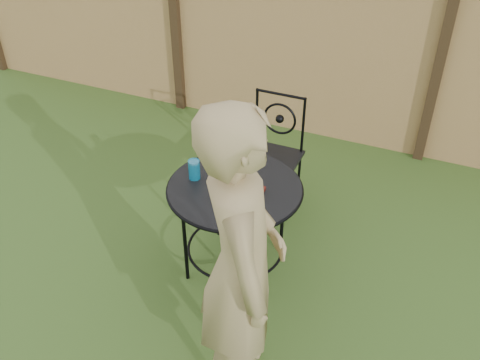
{
  "coord_description": "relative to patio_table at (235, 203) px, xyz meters",
  "views": [
    {
      "loc": [
        1.45,
        -2.51,
        2.84
      ],
      "look_at": [
        0.29,
        0.15,
        0.75
      ],
      "focal_mm": 40.0,
      "sensor_mm": 36.0,
      "label": 1
    }
  ],
  "objects": [
    {
      "name": "salad",
      "position": [
        0.07,
        -0.08,
        0.2
      ],
      "size": [
        0.21,
        0.21,
        0.08
      ],
      "primitive_type": "ellipsoid",
      "color": "#235614",
      "rests_on": "salad_plate"
    },
    {
      "name": "salad_plate",
      "position": [
        0.07,
        -0.08,
        0.15
      ],
      "size": [
        0.27,
        0.27,
        0.02
      ],
      "primitive_type": "cube",
      "color": "#470A0B",
      "rests_on": "patio_table"
    },
    {
      "name": "ground",
      "position": [
        -0.27,
        -0.1,
        -0.59
      ],
      "size": [
        60.0,
        60.0,
        0.0
      ],
      "primitive_type": "plane",
      "color": "#294616",
      "rests_on": "ground"
    },
    {
      "name": "diner",
      "position": [
        0.42,
        -0.86,
        0.34
      ],
      "size": [
        0.71,
        0.8,
        1.85
      ],
      "primitive_type": "imported",
      "rotation": [
        0.0,
        0.0,
        2.05
      ],
      "color": "tan",
      "rests_on": "ground"
    },
    {
      "name": "patio_chair",
      "position": [
        -0.04,
        0.84,
        -0.08
      ],
      "size": [
        0.46,
        0.46,
        0.95
      ],
      "color": "black",
      "rests_on": "ground"
    },
    {
      "name": "fence",
      "position": [
        -0.27,
        2.09,
        0.36
      ],
      "size": [
        8.0,
        0.12,
        1.9
      ],
      "color": "tan",
      "rests_on": "ground"
    },
    {
      "name": "patio_table",
      "position": [
        0.0,
        0.0,
        0.0
      ],
      "size": [
        0.92,
        0.92,
        0.72
      ],
      "color": "black",
      "rests_on": "ground"
    },
    {
      "name": "drinking_glass",
      "position": [
        -0.29,
        -0.02,
        0.21
      ],
      "size": [
        0.08,
        0.08,
        0.14
      ],
      "primitive_type": "cylinder",
      "color": "#0C668C",
      "rests_on": "patio_table"
    },
    {
      "name": "fork",
      "position": [
        0.08,
        -0.08,
        0.33
      ],
      "size": [
        0.01,
        0.01,
        0.18
      ],
      "primitive_type": "cylinder",
      "color": "silver",
      "rests_on": "salad"
    }
  ]
}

